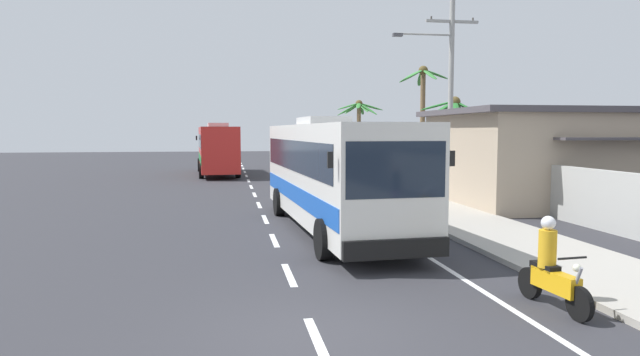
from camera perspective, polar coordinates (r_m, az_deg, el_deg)
name	(u,v)px	position (r m, az deg, el deg)	size (l,w,h in m)	color
ground_plane	(314,334)	(9.11, -0.58, -15.76)	(160.00, 160.00, 0.00)	#303035
sidewalk_kerb	(459,219)	(20.37, 14.14, -4.14)	(3.20, 90.00, 0.14)	#A8A399
lane_markings	(316,207)	(23.38, -0.44, -3.01)	(3.85, 71.00, 0.01)	white
boundary_wall	(504,182)	(25.49, 18.41, -0.39)	(0.24, 60.00, 1.96)	#B2B2AD
coach_bus_foreground	(333,171)	(17.85, 1.32, 0.73)	(3.45, 11.74, 3.69)	silver
coach_bus_far_lane	(217,148)	(41.28, -10.54, 3.06)	(3.42, 10.83, 3.77)	red
motorcycle_beside_bus	(332,183)	(27.32, 1.29, -0.50)	(0.56, 1.96, 1.60)	black
motorcycle_trailing	(551,271)	(10.96, 22.75, -8.88)	(0.56, 1.96, 1.67)	black
utility_pole_mid	(449,84)	(26.45, 13.14, 9.39)	(4.05, 0.24, 10.06)	#9E9E99
palm_nearest	(422,102)	(34.07, 10.52, 7.68)	(3.14, 3.10, 7.10)	brown
palm_second	(359,119)	(49.17, 4.07, 6.11)	(3.39, 3.32, 5.81)	brown
palm_third	(359,119)	(43.55, 4.02, 6.04)	(3.80, 3.73, 5.62)	brown
palm_fourth	(454,124)	(28.83, 13.64, 5.44)	(3.26, 3.12, 4.94)	brown
roadside_building	(609,156)	(28.06, 27.66, 2.02)	(15.48, 8.34, 4.14)	tan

